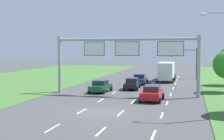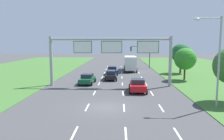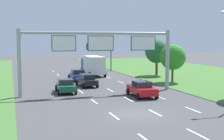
{
  "view_description": "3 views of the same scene",
  "coord_description": "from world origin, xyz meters",
  "views": [
    {
      "loc": [
        7.45,
        -25.64,
        5.51
      ],
      "look_at": [
        -0.77,
        7.07,
        3.19
      ],
      "focal_mm": 50.0,
      "sensor_mm": 36.0,
      "label": 1
    },
    {
      "loc": [
        1.3,
        -20.06,
        6.11
      ],
      "look_at": [
        0.21,
        11.76,
        2.12
      ],
      "focal_mm": 35.0,
      "sensor_mm": 36.0,
      "label": 2
    },
    {
      "loc": [
        -9.22,
        -22.43,
        5.89
      ],
      "look_at": [
        0.62,
        7.79,
        2.79
      ],
      "focal_mm": 50.0,
      "sensor_mm": 36.0,
      "label": 3
    }
  ],
  "objects": [
    {
      "name": "car_lead_silver",
      "position": [
        -0.15,
        15.77,
        0.78
      ],
      "size": [
        2.19,
        4.47,
        1.56
      ],
      "rotation": [
        0.0,
        0.0,
        0.06
      ],
      "color": "black",
      "rests_on": "ground_plane"
    },
    {
      "name": "lane_dashes_inner_left",
      "position": [
        -1.75,
        9.0,
        0.0
      ],
      "size": [
        0.14,
        56.4,
        0.01
      ],
      "color": "white",
      "rests_on": "ground_plane"
    },
    {
      "name": "car_far_ahead",
      "position": [
        -0.07,
        21.83,
        0.77
      ],
      "size": [
        2.21,
        4.18,
        1.58
      ],
      "rotation": [
        0.0,
        0.0,
        0.0
      ],
      "color": "navy",
      "rests_on": "ground_plane"
    },
    {
      "name": "ground_plane",
      "position": [
        0.0,
        0.0,
        0.0
      ],
      "size": [
        200.0,
        200.0,
        0.0
      ],
      "primitive_type": "plane",
      "color": "#424244"
    },
    {
      "name": "lane_dashes_slip",
      "position": [
        5.25,
        9.0,
        0.0
      ],
      "size": [
        0.14,
        56.4,
        0.01
      ],
      "color": "white",
      "rests_on": "ground_plane"
    },
    {
      "name": "box_truck",
      "position": [
        3.63,
        27.39,
        1.73
      ],
      "size": [
        2.76,
        7.88,
        3.2
      ],
      "rotation": [
        0.0,
        0.0,
        -0.01
      ],
      "color": "navy",
      "rests_on": "ground_plane"
    },
    {
      "name": "car_mid_lane",
      "position": [
        3.61,
        6.98,
        0.79
      ],
      "size": [
        2.33,
        4.18,
        1.6
      ],
      "rotation": [
        0.0,
        0.0,
        -0.03
      ],
      "color": "red",
      "rests_on": "ground_plane"
    },
    {
      "name": "car_near_red",
      "position": [
        -3.49,
        11.92,
        0.76
      ],
      "size": [
        2.27,
        4.3,
        1.52
      ],
      "rotation": [
        0.0,
        0.0,
        -0.06
      ],
      "color": "#145633",
      "rests_on": "ground_plane"
    },
    {
      "name": "sign_gantry",
      "position": [
        0.22,
        10.49,
        4.94
      ],
      "size": [
        17.24,
        0.44,
        7.0
      ],
      "color": "#9EA0A5",
      "rests_on": "ground_plane"
    },
    {
      "name": "traffic_light_mast",
      "position": [
        6.63,
        32.8,
        3.87
      ],
      "size": [
        4.76,
        0.49,
        5.6
      ],
      "color": "#47494F",
      "rests_on": "ground_plane"
    },
    {
      "name": "lane_dashes_inner_right",
      "position": [
        1.75,
        9.0,
        0.0
      ],
      "size": [
        0.14,
        56.4,
        0.01
      ],
      "color": "white",
      "rests_on": "ground_plane"
    }
  ]
}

